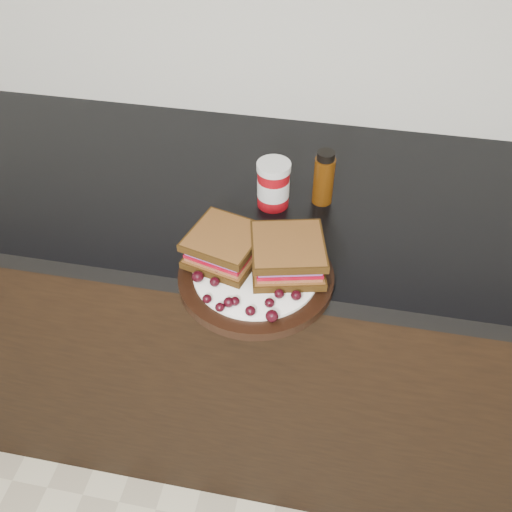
{
  "coord_description": "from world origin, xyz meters",
  "views": [
    {
      "loc": [
        0.41,
        0.72,
        1.64
      ],
      "look_at": [
        0.27,
        1.42,
        0.96
      ],
      "focal_mm": 40.0,
      "sensor_mm": 36.0,
      "label": 1
    }
  ],
  "objects_px": {
    "plate": "(256,277)",
    "condiment_jar": "(273,184)",
    "oil_bottle": "(324,177)",
    "sandwich_left": "(225,246)"
  },
  "relations": [
    {
      "from": "plate",
      "to": "sandwich_left",
      "type": "height_order",
      "value": "sandwich_left"
    },
    {
      "from": "sandwich_left",
      "to": "plate",
      "type": "bearing_deg",
      "value": -5.39
    },
    {
      "from": "plate",
      "to": "condiment_jar",
      "type": "height_order",
      "value": "condiment_jar"
    },
    {
      "from": "sandwich_left",
      "to": "condiment_jar",
      "type": "distance_m",
      "value": 0.21
    },
    {
      "from": "oil_bottle",
      "to": "sandwich_left",
      "type": "bearing_deg",
      "value": -123.25
    },
    {
      "from": "sandwich_left",
      "to": "condiment_jar",
      "type": "xyz_separation_m",
      "value": [
        0.05,
        0.2,
        -0.0
      ]
    },
    {
      "from": "oil_bottle",
      "to": "plate",
      "type": "bearing_deg",
      "value": -109.53
    },
    {
      "from": "condiment_jar",
      "to": "oil_bottle",
      "type": "relative_size",
      "value": 0.85
    },
    {
      "from": "condiment_jar",
      "to": "oil_bottle",
      "type": "distance_m",
      "value": 0.1
    },
    {
      "from": "plate",
      "to": "condiment_jar",
      "type": "xyz_separation_m",
      "value": [
        -0.01,
        0.22,
        0.04
      ]
    }
  ]
}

